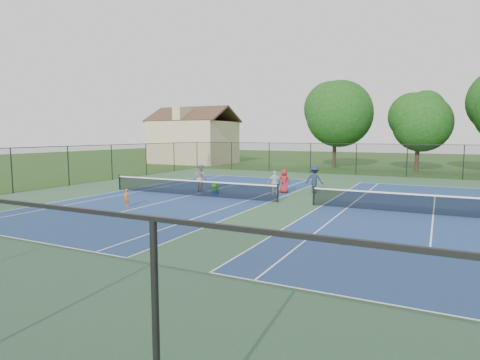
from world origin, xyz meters
The scene contains 15 objects.
ground centered at (0.00, 0.00, 0.00)m, with size 140.00×140.00×0.00m, color #234716.
court_pad centered at (0.00, 0.00, 0.00)m, with size 36.00×36.00×0.01m, color #284832.
tennis_court_left centered at (-7.00, 0.00, 0.10)m, with size 12.00×23.83×1.07m.
tennis_court_right centered at (7.00, 0.00, 0.10)m, with size 12.00×23.83×1.07m.
perimeter_fence centered at (0.00, 0.00, 1.60)m, with size 36.08×36.08×3.02m.
tree_back_b centered at (-4.00, 26.00, 6.60)m, with size 7.60×7.60×10.03m.
tree_back_c centered at (5.00, 25.00, 5.48)m, with size 6.00×6.00×8.40m.
clapboard_house centered at (-23.00, 25.00, 3.09)m, with size 10.80×8.10×7.65m.
child_player centered at (-7.89, -4.87, 0.48)m, with size 0.35×0.23×0.96m, color #CE570D.
instructor centered at (-7.33, 1.78, 0.94)m, with size 0.91×0.71×1.88m, color gray.
bystander_a centered at (-2.34, 2.82, 0.78)m, with size 0.91×0.38×1.55m, color silver.
bystander_b centered at (-0.22, 4.54, 0.91)m, with size 1.18×0.68×1.82m, color #1B263D.
bystander_c centered at (-2.02, 3.67, 0.79)m, with size 0.78×0.51×1.59m, color maroon.
ball_crate centered at (-5.83, 1.10, 0.15)m, with size 0.37×0.30×0.30m, color #163D99.
ball_hopper centered at (-5.83, 1.10, 0.51)m, with size 0.34×0.28×0.43m, color green.
Camera 1 is at (7.13, -21.25, 3.87)m, focal length 30.00 mm.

